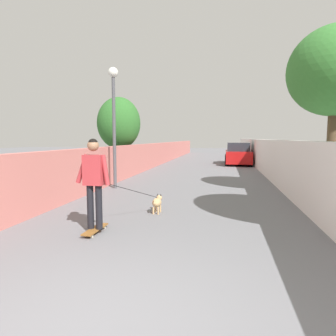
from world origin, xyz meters
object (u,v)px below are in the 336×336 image
Objects in this scene: tree_left_near at (119,123)px; dog at (157,202)px; tree_right_far at (335,72)px; skateboard at (95,229)px; car_near at (238,154)px; lamp_post at (114,107)px; person_skateboarder at (94,176)px.

tree_left_near is 9.54m from dog.
dog is at bearing 120.20° from tree_right_far.
skateboard is 16.64m from car_near.
skateboard is (-5.02, -1.51, -2.93)m from lamp_post.
tree_left_near is 10.86m from skateboard.
tree_left_near reaches higher than dog.
dog is (-2.82, 4.85, -3.55)m from tree_right_far.
tree_left_near is 2.30× the size of person_skateboarder.
tree_right_far is 1.18× the size of lamp_post.
tree_left_near is at bearing 58.19° from tree_right_far.
car_near is at bearing -10.12° from dog.
lamp_post reaches higher than tree_left_near.
lamp_post is 5.57m from person_skateboarder.
person_skateboarder is 0.87× the size of dog.
car_near reaches higher than dog.
dog is 0.47× the size of car_near.
lamp_post is at bearing 86.33° from tree_right_far.
lamp_post is (-5.04, -1.67, 0.34)m from tree_left_near.
tree_left_near is 0.94× the size of car_near.
tree_left_near is 5.05× the size of skateboard.
tree_right_far is at bearing -93.67° from lamp_post.
tree_left_near is 2.00× the size of dog.
person_skateboarder is 0.41× the size of car_near.
tree_right_far reaches higher than skateboard.
car_near is at bearing -46.81° from tree_left_near.
tree_right_far is 2.95× the size of person_skateboarder.
lamp_post is at bearing 156.27° from car_near.
lamp_post is 4.87m from dog.
tree_left_near is 10.50m from tree_right_far.
tree_right_far is at bearing -51.32° from skateboard.
tree_right_far is 6.64m from dog.
car_near is (6.21, -6.61, -1.94)m from tree_left_near.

